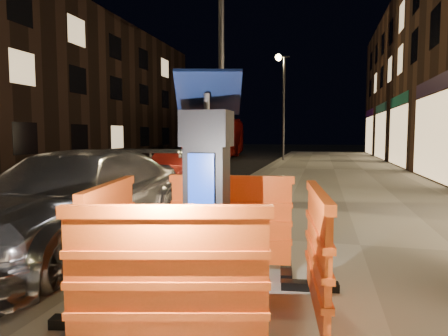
% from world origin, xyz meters
% --- Properties ---
extents(ground_plane, '(120.00, 120.00, 0.00)m').
position_xyz_m(ground_plane, '(0.00, 0.00, 0.00)').
color(ground_plane, black).
rests_on(ground_plane, ground).
extents(sidewalk, '(6.00, 60.00, 0.15)m').
position_xyz_m(sidewalk, '(3.00, 0.00, 0.07)').
color(sidewalk, gray).
rests_on(sidewalk, ground).
extents(kerb, '(0.30, 60.00, 0.15)m').
position_xyz_m(kerb, '(0.00, 0.00, 0.07)').
color(kerb, slate).
rests_on(kerb, ground).
extents(parking_kiosk, '(0.70, 0.70, 1.95)m').
position_xyz_m(parking_kiosk, '(1.48, -2.42, 1.12)').
color(parking_kiosk, black).
rests_on(parking_kiosk, sidewalk).
extents(barrier_front, '(1.49, 0.89, 1.09)m').
position_xyz_m(barrier_front, '(1.48, -3.37, 0.69)').
color(barrier_front, '#F45718').
rests_on(barrier_front, sidewalk).
extents(barrier_back, '(1.44, 0.71, 1.09)m').
position_xyz_m(barrier_back, '(1.48, -1.47, 0.69)').
color(barrier_back, '#F45718').
rests_on(barrier_back, sidewalk).
extents(barrier_kerbside, '(0.82, 1.48, 1.09)m').
position_xyz_m(barrier_kerbside, '(0.53, -2.42, 0.69)').
color(barrier_kerbside, '#F45718').
rests_on(barrier_kerbside, sidewalk).
extents(barrier_bldgside, '(0.73, 1.45, 1.09)m').
position_xyz_m(barrier_bldgside, '(2.43, -2.42, 0.69)').
color(barrier_bldgside, '#F45718').
rests_on(barrier_bldgside, sidewalk).
extents(car_silver, '(2.07, 5.00, 1.45)m').
position_xyz_m(car_silver, '(-1.03, -0.73, 0.00)').
color(car_silver, silver).
rests_on(car_silver, ground).
extents(car_red, '(1.40, 3.71, 1.21)m').
position_xyz_m(car_red, '(-1.55, 5.03, 0.00)').
color(car_red, maroon).
rests_on(car_red, ground).
extents(bus_doubledecker, '(3.46, 10.93, 2.99)m').
position_xyz_m(bus_doubledecker, '(-4.70, 21.64, 0.00)').
color(bus_doubledecker, maroon).
rests_on(bus_doubledecker, ground).
extents(street_lamp_mid, '(0.12, 0.12, 6.00)m').
position_xyz_m(street_lamp_mid, '(0.25, 3.00, 3.15)').
color(street_lamp_mid, '#3F3F44').
rests_on(street_lamp_mid, sidewalk).
extents(street_lamp_far, '(0.12, 0.12, 6.00)m').
position_xyz_m(street_lamp_far, '(0.25, 18.00, 3.15)').
color(street_lamp_far, '#3F3F44').
rests_on(street_lamp_far, sidewalk).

